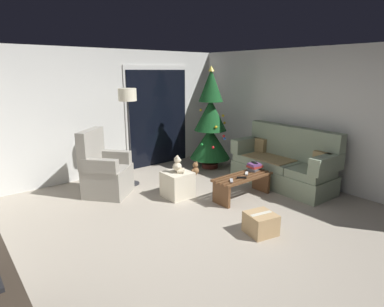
# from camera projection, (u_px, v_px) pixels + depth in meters

# --- Properties ---
(ground_plane) EXTENTS (7.00, 7.00, 0.00)m
(ground_plane) POSITION_uv_depth(u_px,v_px,m) (202.00, 229.00, 4.29)
(ground_plane) COLOR #9E9384
(wall_back) EXTENTS (5.72, 0.12, 2.50)m
(wall_back) POSITION_uv_depth(u_px,v_px,m) (102.00, 114.00, 6.27)
(wall_back) COLOR silver
(wall_back) RESTS_ON ground
(wall_right) EXTENTS (0.12, 6.00, 2.50)m
(wall_right) POSITION_uv_depth(u_px,v_px,m) (321.00, 118.00, 5.71)
(wall_right) COLOR silver
(wall_right) RESTS_ON ground
(patio_door_frame) EXTENTS (1.60, 0.02, 2.20)m
(patio_door_frame) POSITION_uv_depth(u_px,v_px,m) (158.00, 116.00, 7.03)
(patio_door_frame) COLOR silver
(patio_door_frame) RESTS_ON ground
(patio_door_glass) EXTENTS (1.50, 0.02, 2.10)m
(patio_door_glass) POSITION_uv_depth(u_px,v_px,m) (158.00, 118.00, 7.03)
(patio_door_glass) COLOR black
(patio_door_glass) RESTS_ON ground
(couch) EXTENTS (0.85, 1.97, 1.08)m
(couch) POSITION_uv_depth(u_px,v_px,m) (284.00, 164.00, 5.86)
(couch) COLOR gray
(couch) RESTS_ON ground
(coffee_table) EXTENTS (1.10, 0.40, 0.39)m
(coffee_table) POSITION_uv_depth(u_px,v_px,m) (242.00, 183.00, 5.28)
(coffee_table) COLOR brown
(coffee_table) RESTS_ON ground
(remote_silver) EXTENTS (0.14, 0.14, 0.02)m
(remote_silver) POSITION_uv_depth(u_px,v_px,m) (231.00, 181.00, 4.98)
(remote_silver) COLOR #ADADB2
(remote_silver) RESTS_ON coffee_table
(remote_white) EXTENTS (0.15, 0.13, 0.02)m
(remote_white) POSITION_uv_depth(u_px,v_px,m) (247.00, 173.00, 5.33)
(remote_white) COLOR silver
(remote_white) RESTS_ON coffee_table
(remote_black) EXTENTS (0.15, 0.14, 0.02)m
(remote_black) POSITION_uv_depth(u_px,v_px,m) (242.00, 178.00, 5.12)
(remote_black) COLOR black
(remote_black) RESTS_ON coffee_table
(book_stack) EXTENTS (0.29, 0.22, 0.12)m
(book_stack) POSITION_uv_depth(u_px,v_px,m) (254.00, 167.00, 5.53)
(book_stack) COLOR #4C4C51
(book_stack) RESTS_ON coffee_table
(cell_phone) EXTENTS (0.12, 0.16, 0.01)m
(cell_phone) POSITION_uv_depth(u_px,v_px,m) (255.00, 163.00, 5.53)
(cell_phone) COLOR black
(cell_phone) RESTS_ON book_stack
(christmas_tree) EXTENTS (0.88, 0.88, 2.19)m
(christmas_tree) POSITION_uv_depth(u_px,v_px,m) (210.00, 125.00, 6.77)
(christmas_tree) COLOR #4C1E19
(christmas_tree) RESTS_ON ground
(armchair) EXTENTS (0.97, 0.97, 1.13)m
(armchair) POSITION_uv_depth(u_px,v_px,m) (105.00, 172.00, 5.40)
(armchair) COLOR gray
(armchair) RESTS_ON ground
(floor_lamp) EXTENTS (0.32, 0.32, 1.78)m
(floor_lamp) POSITION_uv_depth(u_px,v_px,m) (128.00, 104.00, 5.59)
(floor_lamp) COLOR #2D2D30
(floor_lamp) RESTS_ON ground
(ottoman) EXTENTS (0.44, 0.44, 0.43)m
(ottoman) POSITION_uv_depth(u_px,v_px,m) (177.00, 184.00, 5.34)
(ottoman) COLOR beige
(ottoman) RESTS_ON ground
(teddy_bear_cream) EXTENTS (0.22, 0.21, 0.29)m
(teddy_bear_cream) POSITION_uv_depth(u_px,v_px,m) (178.00, 165.00, 5.25)
(teddy_bear_cream) COLOR beige
(teddy_bear_cream) RESTS_ON ottoman
(teddy_bear_chestnut_by_tree) EXTENTS (0.20, 0.21, 0.29)m
(teddy_bear_chestnut_by_tree) POSITION_uv_depth(u_px,v_px,m) (195.00, 169.00, 6.46)
(teddy_bear_chestnut_by_tree) COLOR brown
(teddy_bear_chestnut_by_tree) RESTS_ON ground
(cardboard_box_taped_mid_floor) EXTENTS (0.43, 0.43, 0.28)m
(cardboard_box_taped_mid_floor) POSITION_uv_depth(u_px,v_px,m) (261.00, 223.00, 4.14)
(cardboard_box_taped_mid_floor) COLOR tan
(cardboard_box_taped_mid_floor) RESTS_ON ground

